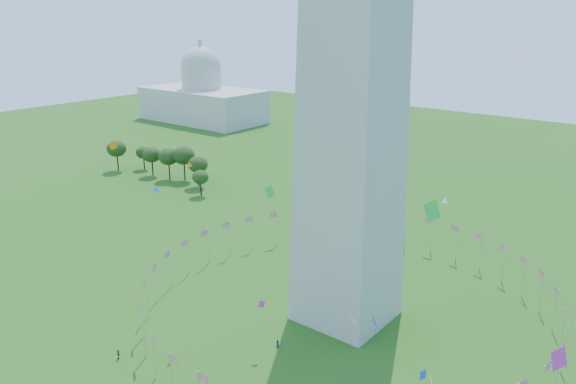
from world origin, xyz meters
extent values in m
cylinder|color=silver|center=(40.00, 50.00, 4.50)|extent=(0.24, 0.24, 9.00)
cylinder|color=silver|center=(39.39, 56.95, 4.50)|extent=(0.24, 0.24, 9.00)
cylinder|color=silver|center=(37.59, 63.68, 4.50)|extent=(0.24, 0.24, 9.00)
cylinder|color=silver|center=(34.64, 70.00, 4.50)|extent=(0.24, 0.24, 9.00)
cylinder|color=silver|center=(30.64, 75.71, 4.50)|extent=(0.24, 0.24, 9.00)
cylinder|color=silver|center=(25.71, 80.64, 4.50)|extent=(0.24, 0.24, 9.00)
cylinder|color=silver|center=(20.00, 84.64, 4.50)|extent=(0.24, 0.24, 9.00)
cylinder|color=silver|center=(13.68, 87.59, 4.50)|extent=(0.24, 0.24, 9.00)
cylinder|color=silver|center=(6.95, 89.39, 4.50)|extent=(0.24, 0.24, 9.00)
cylinder|color=silver|center=(0.00, 90.00, 4.50)|extent=(0.24, 0.24, 9.00)
cylinder|color=silver|center=(-6.95, 89.39, 4.50)|extent=(0.24, 0.24, 9.00)
cylinder|color=silver|center=(-13.68, 87.59, 4.50)|extent=(0.24, 0.24, 9.00)
cylinder|color=silver|center=(-20.00, 84.64, 4.50)|extent=(0.24, 0.24, 9.00)
cylinder|color=silver|center=(-25.71, 80.64, 4.50)|extent=(0.24, 0.24, 9.00)
cylinder|color=silver|center=(-30.64, 75.71, 4.50)|extent=(0.24, 0.24, 9.00)
cylinder|color=silver|center=(-34.64, 70.00, 4.50)|extent=(0.24, 0.24, 9.00)
cylinder|color=silver|center=(-37.59, 63.68, 4.50)|extent=(0.24, 0.24, 9.00)
cylinder|color=silver|center=(-39.39, 56.95, 4.50)|extent=(0.24, 0.24, 9.00)
cylinder|color=silver|center=(-40.00, 50.00, 4.50)|extent=(0.24, 0.24, 9.00)
cylinder|color=silver|center=(-39.39, 43.05, 4.50)|extent=(0.24, 0.24, 9.00)
cylinder|color=silver|center=(-37.59, 36.32, 4.50)|extent=(0.24, 0.24, 9.00)
cylinder|color=silver|center=(-34.64, 30.00, 4.50)|extent=(0.24, 0.24, 9.00)
cylinder|color=silver|center=(-30.64, 24.29, 4.50)|extent=(0.24, 0.24, 9.00)
cylinder|color=silver|center=(-25.71, 19.36, 4.50)|extent=(0.24, 0.24, 9.00)
cylinder|color=silver|center=(-20.00, 15.36, 4.50)|extent=(0.24, 0.24, 9.00)
cylinder|color=silver|center=(-13.68, 12.41, 4.50)|extent=(0.24, 0.24, 9.00)
cylinder|color=silver|center=(-6.95, 10.61, 4.50)|extent=(0.24, 0.24, 9.00)
imported|color=#33194C|center=(-15.21, 17.01, 0.87)|extent=(1.27, 1.21, 1.74)
imported|color=#2B1746|center=(-3.61, 32.61, 0.73)|extent=(0.64, 0.81, 1.46)
imported|color=#193E28|center=(-23.49, 12.04, 0.90)|extent=(1.24, 1.13, 1.80)
plane|color=yellow|center=(15.08, 28.02, 14.67)|extent=(1.85, 2.64, 2.32)
plane|color=green|center=(36.57, 3.88, 43.86)|extent=(0.90, 1.69, 1.89)
plane|color=orange|center=(-31.53, 20.50, 36.32)|extent=(1.37, 1.35, 1.78)
plane|color=orange|center=(-55.30, 58.87, 20.54)|extent=(0.33, 1.87, 1.85)
plane|color=#CC2699|center=(-5.41, 30.36, 9.24)|extent=(1.51, 0.11, 1.51)
plane|color=green|center=(2.40, 23.81, 33.56)|extent=(2.10, 0.60, 2.02)
plane|color=yellow|center=(27.14, 30.43, 8.30)|extent=(1.13, 1.56, 1.56)
plane|color=blue|center=(23.97, 34.93, 5.00)|extent=(1.16, 1.41, 1.80)
plane|color=blue|center=(-62.62, 53.07, 13.74)|extent=(1.59, 1.55, 1.35)
plane|color=white|center=(23.21, 39.22, 32.42)|extent=(1.04, 0.21, 1.03)
plane|color=blue|center=(19.37, 26.97, 16.45)|extent=(1.63, 2.17, 2.58)
plane|color=#CC2699|center=(47.21, 5.06, 33.94)|extent=(1.23, 1.75, 2.13)
ellipsoid|color=#31521B|center=(-129.21, 87.07, 5.81)|extent=(7.43, 7.43, 11.61)
ellipsoid|color=#31521B|center=(-122.85, 94.67, 4.47)|extent=(5.73, 5.73, 8.95)
ellipsoid|color=#31521B|center=(-113.10, 91.07, 5.37)|extent=(6.87, 6.87, 10.73)
ellipsoid|color=#31521B|center=(-104.02, 91.62, 5.79)|extent=(7.41, 7.41, 11.58)
ellipsoid|color=#31521B|center=(-98.88, 94.41, 6.27)|extent=(8.02, 8.02, 12.54)
ellipsoid|color=#31521B|center=(-89.01, 92.21, 5.40)|extent=(6.91, 6.91, 10.79)
ellipsoid|color=#31521B|center=(-80.81, 85.62, 4.30)|extent=(5.51, 5.51, 8.60)
camera|label=1|loc=(53.94, -36.53, 59.17)|focal=35.00mm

